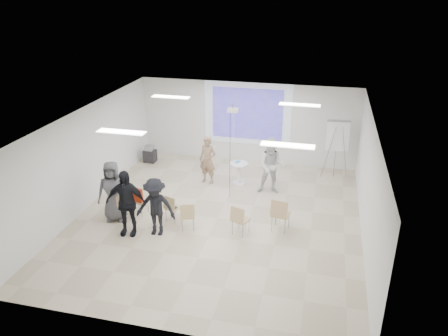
% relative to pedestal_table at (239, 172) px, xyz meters
% --- Properties ---
extents(floor, '(8.00, 9.00, 0.10)m').
position_rel_pedestal_table_xyz_m(floor, '(-0.12, -2.43, -0.48)').
color(floor, beige).
rests_on(floor, ground).
extents(ceiling, '(8.00, 9.00, 0.10)m').
position_rel_pedestal_table_xyz_m(ceiling, '(-0.12, -2.43, 2.62)').
color(ceiling, white).
rests_on(ceiling, wall_back).
extents(wall_back, '(8.00, 0.10, 3.00)m').
position_rel_pedestal_table_xyz_m(wall_back, '(-0.12, 2.12, 1.07)').
color(wall_back, silver).
rests_on(wall_back, floor).
extents(wall_left, '(0.10, 9.00, 3.00)m').
position_rel_pedestal_table_xyz_m(wall_left, '(-4.17, -2.43, 1.07)').
color(wall_left, silver).
rests_on(wall_left, floor).
extents(wall_right, '(0.10, 9.00, 3.00)m').
position_rel_pedestal_table_xyz_m(wall_right, '(3.93, -2.43, 1.07)').
color(wall_right, silver).
rests_on(wall_right, floor).
extents(projection_halo, '(3.20, 0.01, 2.30)m').
position_rel_pedestal_table_xyz_m(projection_halo, '(-0.12, 2.05, 1.42)').
color(projection_halo, silver).
rests_on(projection_halo, wall_back).
extents(projection_image, '(2.60, 0.01, 1.90)m').
position_rel_pedestal_table_xyz_m(projection_image, '(-0.12, 2.04, 1.42)').
color(projection_image, '#4037BC').
rests_on(projection_image, wall_back).
extents(pedestal_table, '(0.80, 0.80, 0.77)m').
position_rel_pedestal_table_xyz_m(pedestal_table, '(0.00, 0.00, 0.00)').
color(pedestal_table, white).
rests_on(pedestal_table, floor).
extents(player_left, '(0.76, 0.60, 1.85)m').
position_rel_pedestal_table_xyz_m(player_left, '(-1.03, -0.15, 0.50)').
color(player_left, '#99785E').
rests_on(player_left, floor).
extents(player_right, '(1.08, 0.91, 2.04)m').
position_rel_pedestal_table_xyz_m(player_right, '(1.15, -0.40, 0.59)').
color(player_right, silver).
rests_on(player_right, floor).
extents(controller_left, '(0.06, 0.12, 0.04)m').
position_rel_pedestal_table_xyz_m(controller_left, '(-0.85, 0.10, 0.79)').
color(controller_left, white).
rests_on(controller_left, player_left).
extents(controller_right, '(0.06, 0.13, 0.04)m').
position_rel_pedestal_table_xyz_m(controller_right, '(0.97, -0.15, 0.95)').
color(controller_right, white).
rests_on(controller_right, player_right).
extents(chair_far_left, '(0.43, 0.46, 0.83)m').
position_rel_pedestal_table_xyz_m(chair_far_left, '(-2.68, -3.10, 0.07)').
color(chair_far_left, tan).
rests_on(chair_far_left, floor).
extents(chair_left_mid, '(0.49, 0.51, 0.87)m').
position_rel_pedestal_table_xyz_m(chair_left_mid, '(-2.42, -2.75, 0.09)').
color(chair_left_mid, tan).
rests_on(chair_left_mid, floor).
extents(chair_left_inner, '(0.49, 0.51, 0.82)m').
position_rel_pedestal_table_xyz_m(chair_left_inner, '(-1.33, -2.90, 0.06)').
color(chair_left_inner, tan).
rests_on(chair_left_inner, floor).
extents(chair_center, '(0.50, 0.52, 0.83)m').
position_rel_pedestal_table_xyz_m(chair_center, '(-0.76, -3.23, 0.07)').
color(chair_center, tan).
rests_on(chair_center, floor).
extents(chair_right_inner, '(0.53, 0.55, 0.87)m').
position_rel_pedestal_table_xyz_m(chair_right_inner, '(0.67, -3.16, 0.09)').
color(chair_right_inner, tan).
rests_on(chair_right_inner, floor).
extents(chair_right_far, '(0.54, 0.57, 0.98)m').
position_rel_pedestal_table_xyz_m(chair_right_far, '(1.69, -2.71, 0.16)').
color(chair_right_far, tan).
rests_on(chair_right_far, floor).
extents(red_jacket, '(0.45, 0.18, 0.42)m').
position_rel_pedestal_table_xyz_m(red_jacket, '(-2.40, -2.90, 0.29)').
color(red_jacket, '#A72D14').
rests_on(red_jacket, chair_left_mid).
extents(laptop, '(0.35, 0.30, 0.02)m').
position_rel_pedestal_table_xyz_m(laptop, '(-1.31, -2.81, 0.01)').
color(laptop, black).
rests_on(laptop, chair_left_inner).
extents(audience_left, '(1.32, 0.89, 2.12)m').
position_rel_pedestal_table_xyz_m(audience_left, '(-2.28, -3.76, 0.64)').
color(audience_left, black).
rests_on(audience_left, floor).
extents(audience_mid, '(1.24, 0.74, 1.86)m').
position_rel_pedestal_table_xyz_m(audience_mid, '(-1.51, -3.61, 0.50)').
color(audience_mid, black).
rests_on(audience_mid, floor).
extents(audience_outer, '(1.10, 0.86, 1.99)m').
position_rel_pedestal_table_xyz_m(audience_outer, '(-2.96, -3.14, 0.57)').
color(audience_outer, '#535257').
rests_on(audience_outer, floor).
extents(flipchart_easel, '(0.89, 0.68, 2.07)m').
position_rel_pedestal_table_xyz_m(flipchart_easel, '(3.12, 1.26, 1.10)').
color(flipchart_easel, gray).
rests_on(flipchart_easel, floor).
extents(av_cart, '(0.46, 0.37, 0.66)m').
position_rel_pedestal_table_xyz_m(av_cart, '(-3.64, 1.10, -0.12)').
color(av_cart, black).
rests_on(av_cart, floor).
extents(ceiling_projector, '(0.30, 0.25, 3.00)m').
position_rel_pedestal_table_xyz_m(ceiling_projector, '(-0.02, -0.94, 2.26)').
color(ceiling_projector, white).
rests_on(ceiling_projector, ceiling).
extents(fluor_panel_nw, '(1.20, 0.30, 0.02)m').
position_rel_pedestal_table_xyz_m(fluor_panel_nw, '(-2.12, -0.43, 2.54)').
color(fluor_panel_nw, white).
rests_on(fluor_panel_nw, ceiling).
extents(fluor_panel_ne, '(1.20, 0.30, 0.02)m').
position_rel_pedestal_table_xyz_m(fluor_panel_ne, '(1.88, -0.43, 2.54)').
color(fluor_panel_ne, white).
rests_on(fluor_panel_ne, ceiling).
extents(fluor_panel_sw, '(1.20, 0.30, 0.02)m').
position_rel_pedestal_table_xyz_m(fluor_panel_sw, '(-2.12, -3.93, 2.54)').
color(fluor_panel_sw, white).
rests_on(fluor_panel_sw, ceiling).
extents(fluor_panel_se, '(1.20, 0.30, 0.02)m').
position_rel_pedestal_table_xyz_m(fluor_panel_se, '(1.88, -3.93, 2.54)').
color(fluor_panel_se, white).
rests_on(fluor_panel_se, ceiling).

